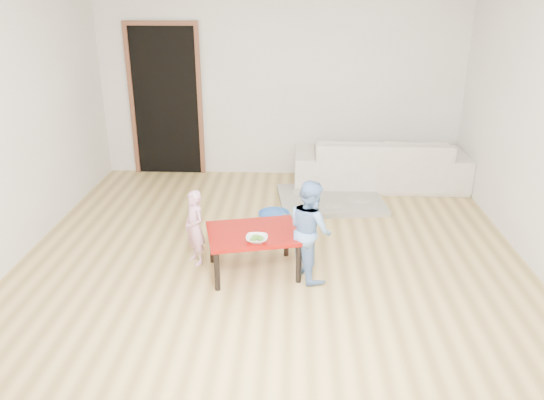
# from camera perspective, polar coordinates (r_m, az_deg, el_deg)

# --- Properties ---
(floor) EXTENTS (5.00, 5.00, 0.01)m
(floor) POSITION_cam_1_polar(r_m,az_deg,el_deg) (5.45, 0.09, -5.57)
(floor) COLOR #A08144
(floor) RESTS_ON ground
(back_wall) EXTENTS (5.00, 0.02, 2.60)m
(back_wall) POSITION_cam_1_polar(r_m,az_deg,el_deg) (7.44, 0.93, 12.48)
(back_wall) COLOR white
(back_wall) RESTS_ON floor
(left_wall) EXTENTS (0.02, 5.00, 2.60)m
(left_wall) POSITION_cam_1_polar(r_m,az_deg,el_deg) (5.67, -26.26, 7.28)
(left_wall) COLOR white
(left_wall) RESTS_ON floor
(doorway) EXTENTS (1.02, 0.08, 2.11)m
(doorway) POSITION_cam_1_polar(r_m,az_deg,el_deg) (7.68, -11.30, 10.28)
(doorway) COLOR brown
(doorway) RESTS_ON back_wall
(sofa) EXTENTS (2.29, 0.89, 0.67)m
(sofa) POSITION_cam_1_polar(r_m,az_deg,el_deg) (7.31, 11.48, 4.09)
(sofa) COLOR silver
(sofa) RESTS_ON floor
(cushion) EXTENTS (0.47, 0.43, 0.12)m
(cushion) POSITION_cam_1_polar(r_m,az_deg,el_deg) (7.08, 7.90, 5.15)
(cushion) COLOR orange
(cushion) RESTS_ON sofa
(red_table) EXTENTS (0.96, 0.81, 0.42)m
(red_table) POSITION_cam_1_polar(r_m,az_deg,el_deg) (5.00, -1.98, -5.59)
(red_table) COLOR maroon
(red_table) RESTS_ON floor
(bowl) EXTENTS (0.19, 0.19, 0.05)m
(bowl) POSITION_cam_1_polar(r_m,az_deg,el_deg) (4.71, -1.64, -4.21)
(bowl) COLOR white
(bowl) RESTS_ON red_table
(broccoli) EXTENTS (0.12, 0.12, 0.06)m
(broccoli) POSITION_cam_1_polar(r_m,az_deg,el_deg) (4.71, -1.64, -4.17)
(broccoli) COLOR #2D5919
(broccoli) RESTS_ON red_table
(child_pink) EXTENTS (0.31, 0.32, 0.74)m
(child_pink) POSITION_cam_1_polar(r_m,az_deg,el_deg) (5.15, -8.31, -2.95)
(child_pink) COLOR pink
(child_pink) RESTS_ON floor
(child_blue) EXTENTS (0.53, 0.57, 0.94)m
(child_blue) POSITION_cam_1_polar(r_m,az_deg,el_deg) (4.82, 4.12, -3.23)
(child_blue) COLOR #5C82D5
(child_blue) RESTS_ON floor
(basin) EXTENTS (0.36, 0.36, 0.11)m
(basin) POSITION_cam_1_polar(r_m,az_deg,el_deg) (6.11, 0.21, -1.84)
(basin) COLOR #3066B8
(basin) RESTS_ON floor
(blanket) EXTENTS (1.38, 1.20, 0.06)m
(blanket) POSITION_cam_1_polar(r_m,az_deg,el_deg) (6.72, 6.29, 0.05)
(blanket) COLOR #B5B1A0
(blanket) RESTS_ON floor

